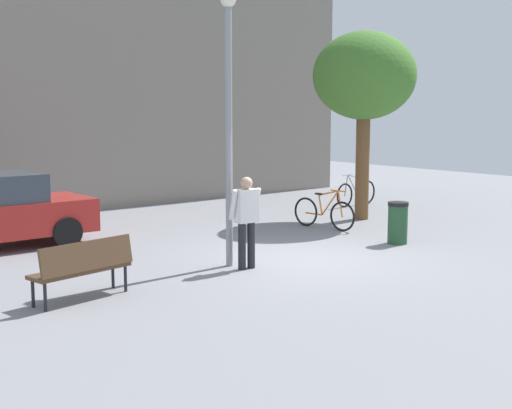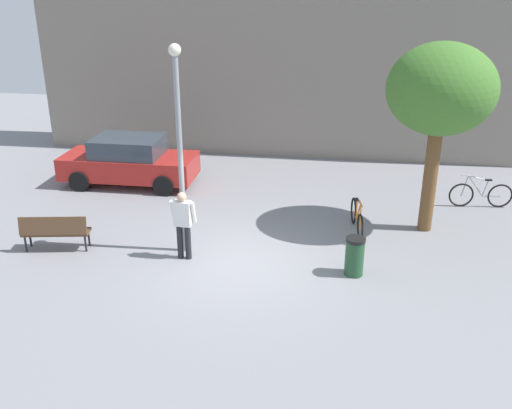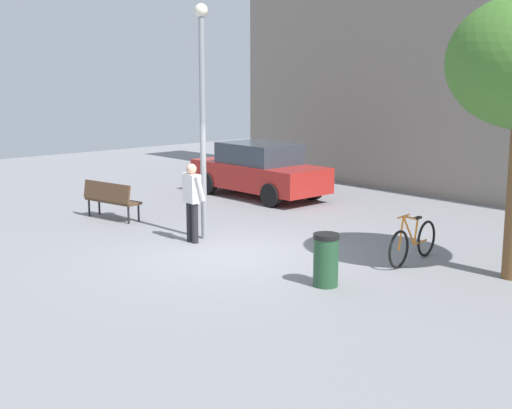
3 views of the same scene
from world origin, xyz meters
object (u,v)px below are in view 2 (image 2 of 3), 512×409
object	(u,v)px
person_by_lamppost	(183,221)
parked_car_red	(129,161)
plaza_tree	(441,91)
park_bench	(55,230)
trash_bin	(355,256)
bicycle_silver	(480,194)
bicycle_orange	(357,218)
lamppost	(179,135)

from	to	relation	value
person_by_lamppost	parked_car_red	bearing A→B (deg)	123.52
person_by_lamppost	plaza_tree	distance (m)	6.91
park_bench	trash_bin	size ratio (longest dim) A/B	1.85
person_by_lamppost	bicycle_silver	world-z (taller)	person_by_lamppost
park_bench	bicycle_orange	bearing A→B (deg)	17.26
person_by_lamppost	park_bench	distance (m)	3.22
plaza_tree	lamppost	bearing A→B (deg)	-159.68
plaza_tree	parked_car_red	bearing A→B (deg)	166.79
park_bench	plaza_tree	bearing A→B (deg)	16.53
parked_car_red	plaza_tree	bearing A→B (deg)	-13.21
parked_car_red	person_by_lamppost	bearing A→B (deg)	-56.48
park_bench	trash_bin	xyz separation A→B (m)	(7.15, -0.08, -0.09)
plaza_tree	trash_bin	world-z (taller)	plaza_tree
bicycle_orange	trash_bin	size ratio (longest dim) A/B	2.00
lamppost	parked_car_red	xyz separation A→B (m)	(-2.99, 4.28, -2.12)
person_by_lamppost	bicycle_orange	size ratio (longest dim) A/B	0.93
person_by_lamppost	plaza_tree	world-z (taller)	plaza_tree
person_by_lamppost	lamppost	bearing A→B (deg)	104.51
plaza_tree	trash_bin	size ratio (longest dim) A/B	5.36
bicycle_silver	lamppost	bearing A→B (deg)	-152.31
lamppost	parked_car_red	bearing A→B (deg)	124.93
plaza_tree	trash_bin	bearing A→B (deg)	-124.03
park_bench	parked_car_red	distance (m)	4.77
bicycle_silver	parked_car_red	distance (m)	10.67
person_by_lamppost	bicycle_silver	xyz separation A→B (m)	(7.57, 4.41, -0.58)
lamppost	person_by_lamppost	size ratio (longest dim) A/B	2.94
trash_bin	parked_car_red	bearing A→B (deg)	145.51
bicycle_orange	parked_car_red	distance (m)	7.57
bicycle_orange	bicycle_silver	world-z (taller)	same
lamppost	bicycle_orange	world-z (taller)	lamppost
lamppost	trash_bin	bearing A→B (deg)	-7.88
bicycle_orange	lamppost	bearing A→B (deg)	-156.92
lamppost	parked_car_red	size ratio (longest dim) A/B	1.16
person_by_lamppost	trash_bin	xyz separation A→B (m)	(3.96, -0.18, -0.51)
person_by_lamppost	parked_car_red	distance (m)	5.60
bicycle_orange	bicycle_silver	xyz separation A→B (m)	(3.53, 2.26, 0.00)
parked_car_red	park_bench	bearing A→B (deg)	-91.15
person_by_lamppost	trash_bin	size ratio (longest dim) A/B	1.86
park_bench	bicycle_silver	xyz separation A→B (m)	(10.76, 4.51, -0.16)
trash_bin	park_bench	bearing A→B (deg)	179.36
bicycle_silver	park_bench	bearing A→B (deg)	-157.27
park_bench	bicycle_orange	xyz separation A→B (m)	(7.22, 2.24, -0.16)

